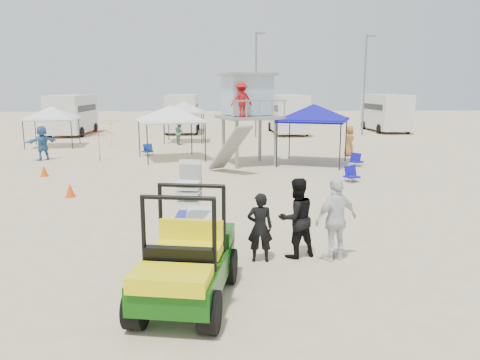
{
  "coord_description": "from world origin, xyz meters",
  "views": [
    {
      "loc": [
        -0.17,
        -9.74,
        3.81
      ],
      "look_at": [
        0.5,
        3.0,
        1.3
      ],
      "focal_mm": 35.0,
      "sensor_mm": 36.0,
      "label": 1
    }
  ],
  "objects_px": {
    "surf_trailer": "(192,224)",
    "lifeguard_tower": "(247,98)",
    "canopy_blue": "(314,107)",
    "utility_cart": "(185,253)",
    "man_left": "(260,227)"
  },
  "relations": [
    {
      "from": "lifeguard_tower",
      "to": "canopy_blue",
      "type": "height_order",
      "value": "lifeguard_tower"
    },
    {
      "from": "man_left",
      "to": "lifeguard_tower",
      "type": "distance_m",
      "value": 13.9
    },
    {
      "from": "surf_trailer",
      "to": "lifeguard_tower",
      "type": "bearing_deg",
      "value": 80.8
    },
    {
      "from": "surf_trailer",
      "to": "lifeguard_tower",
      "type": "relative_size",
      "value": 0.54
    },
    {
      "from": "surf_trailer",
      "to": "lifeguard_tower",
      "type": "distance_m",
      "value": 13.76
    },
    {
      "from": "utility_cart",
      "to": "surf_trailer",
      "type": "height_order",
      "value": "utility_cart"
    },
    {
      "from": "man_left",
      "to": "lifeguard_tower",
      "type": "bearing_deg",
      "value": -91.55
    },
    {
      "from": "surf_trailer",
      "to": "canopy_blue",
      "type": "relative_size",
      "value": 0.58
    },
    {
      "from": "utility_cart",
      "to": "canopy_blue",
      "type": "bearing_deg",
      "value": 70.55
    },
    {
      "from": "man_left",
      "to": "lifeguard_tower",
      "type": "relative_size",
      "value": 0.35
    },
    {
      "from": "utility_cart",
      "to": "canopy_blue",
      "type": "height_order",
      "value": "canopy_blue"
    },
    {
      "from": "surf_trailer",
      "to": "canopy_blue",
      "type": "bearing_deg",
      "value": 67.46
    },
    {
      "from": "utility_cart",
      "to": "surf_trailer",
      "type": "bearing_deg",
      "value": 89.84
    },
    {
      "from": "utility_cart",
      "to": "surf_trailer",
      "type": "relative_size",
      "value": 1.21
    },
    {
      "from": "man_left",
      "to": "lifeguard_tower",
      "type": "xyz_separation_m",
      "value": [
        0.65,
        13.66,
        2.52
      ]
    }
  ]
}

